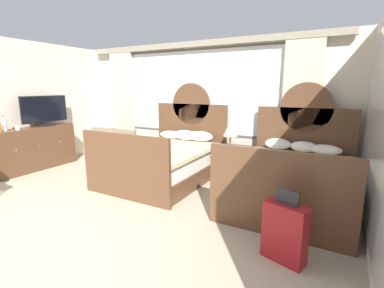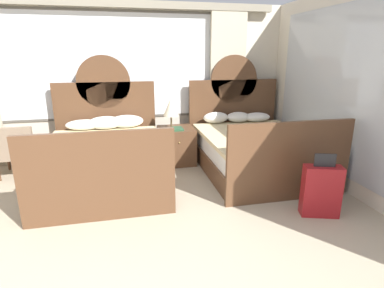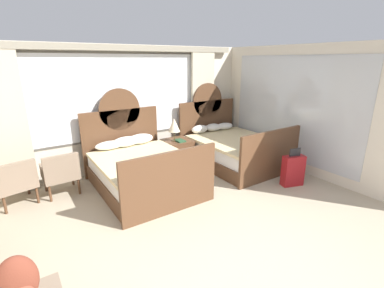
% 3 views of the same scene
% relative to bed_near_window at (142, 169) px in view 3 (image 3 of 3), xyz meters
% --- Properties ---
extents(ground_plane, '(24.00, 24.00, 0.00)m').
position_rel_bed_near_window_xyz_m(ground_plane, '(0.10, -2.88, -0.38)').
color(ground_plane, tan).
extents(wall_back_window, '(6.29, 0.22, 2.70)m').
position_rel_bed_near_window_xyz_m(wall_back_window, '(0.10, 1.19, 1.05)').
color(wall_back_window, beige).
rests_on(wall_back_window, ground_plane).
extents(wall_right_mirror, '(0.08, 4.67, 2.70)m').
position_rel_bed_near_window_xyz_m(wall_right_mirror, '(3.28, -1.12, 0.97)').
color(wall_right_mirror, beige).
rests_on(wall_right_mirror, ground_plane).
extents(bed_near_window, '(1.69, 2.21, 1.83)m').
position_rel_bed_near_window_xyz_m(bed_near_window, '(0.00, 0.00, 0.00)').
color(bed_near_window, brown).
rests_on(bed_near_window, ground_plane).
extents(bed_near_mirror, '(1.69, 2.21, 1.83)m').
position_rel_bed_near_window_xyz_m(bed_near_mirror, '(2.32, -0.01, -0.01)').
color(bed_near_mirror, brown).
rests_on(bed_near_mirror, ground_plane).
extents(nightstand_between_beds, '(0.60, 0.62, 0.62)m').
position_rel_bed_near_window_xyz_m(nightstand_between_beds, '(1.16, 0.60, -0.07)').
color(nightstand_between_beds, brown).
rests_on(nightstand_between_beds, ground_plane).
extents(table_lamp_on_nightstand, '(0.27, 0.27, 0.52)m').
position_rel_bed_near_window_xyz_m(table_lamp_on_nightstand, '(1.07, 0.59, 0.60)').
color(table_lamp_on_nightstand, brown).
rests_on(table_lamp_on_nightstand, nightstand_between_beds).
extents(book_on_nightstand, '(0.18, 0.26, 0.03)m').
position_rel_bed_near_window_xyz_m(book_on_nightstand, '(1.16, 0.48, 0.26)').
color(book_on_nightstand, '#285133').
rests_on(book_on_nightstand, nightstand_between_beds).
extents(armchair_by_window_left, '(0.60, 0.60, 0.81)m').
position_rel_bed_near_window_xyz_m(armchair_by_window_left, '(-1.35, 0.54, 0.06)').
color(armchair_by_window_left, '#84705B').
rests_on(armchair_by_window_left, ground_plane).
extents(armchair_by_window_centre, '(0.70, 0.70, 0.81)m').
position_rel_bed_near_window_xyz_m(armchair_by_window_centre, '(-2.05, 0.54, 0.06)').
color(armchair_by_window_centre, '#84705B').
rests_on(armchair_by_window_centre, ground_plane).
extents(backpack_on_bench, '(0.31, 0.24, 0.46)m').
position_rel_bed_near_window_xyz_m(backpack_on_bench, '(-2.11, -2.37, 0.31)').
color(backpack_on_bench, brown).
rests_on(backpack_on_bench, luggage_bench).
extents(suitcase_on_floor, '(0.46, 0.30, 0.76)m').
position_rel_bed_near_window_xyz_m(suitcase_on_floor, '(2.49, -1.57, -0.07)').
color(suitcase_on_floor, maroon).
rests_on(suitcase_on_floor, ground_plane).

